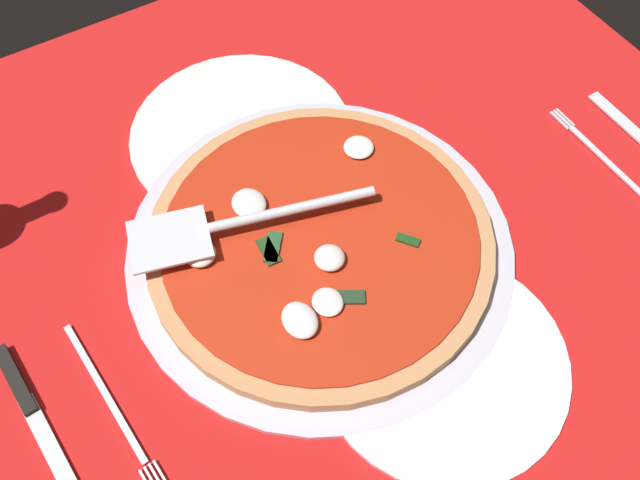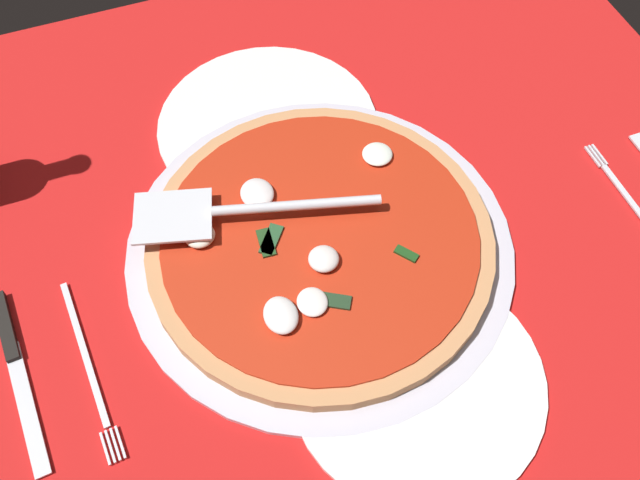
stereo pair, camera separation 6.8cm
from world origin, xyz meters
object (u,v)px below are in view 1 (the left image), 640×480
dinner_plate_left (442,362)px  pizza_server (237,223)px  pizza (319,241)px  dinner_plate_right (241,135)px  place_setting_far (73,413)px

dinner_plate_left → pizza_server: size_ratio=0.95×
dinner_plate_left → pizza_server: 23.11cm
pizza → pizza_server: 8.22cm
dinner_plate_left → pizza: pizza is taller
dinner_plate_right → pizza: pizza is taller
dinner_plate_left → dinner_plate_right: (33.50, 2.99, 0.00)cm
dinner_plate_left → pizza: size_ratio=0.67×
dinner_plate_left → pizza: 16.54cm
dinner_plate_right → place_setting_far: bearing=127.0°
pizza_server → place_setting_far: pizza_server is taller
dinner_plate_left → place_setting_far: (12.84, 30.36, -0.15)cm
dinner_plate_left → pizza_server: bearing=25.4°
dinner_plate_right → pizza_server: size_ratio=1.02×
dinner_plate_left → place_setting_far: 32.97cm
pizza_server → place_setting_far: 22.40cm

